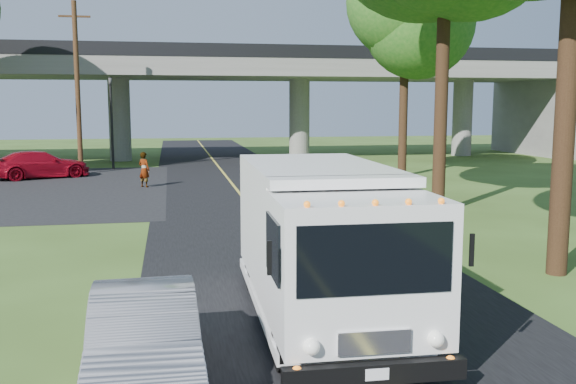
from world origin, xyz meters
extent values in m
plane|color=#38501C|center=(0.00, 0.00, 0.00)|extent=(120.00, 120.00, 0.00)
cube|color=black|center=(0.00, 10.00, 0.01)|extent=(7.00, 90.00, 0.02)
cube|color=gold|center=(0.00, 10.00, 0.03)|extent=(0.12, 90.00, 0.01)
cube|color=slate|center=(0.00, 32.00, 6.00)|extent=(50.00, 9.00, 1.20)
cube|color=black|center=(0.00, 27.60, 6.90)|extent=(50.00, 0.25, 0.80)
cube|color=black|center=(0.00, 36.40, 6.90)|extent=(50.00, 0.25, 0.80)
cube|color=slate|center=(25.00, 32.00, 3.00)|extent=(4.00, 10.00, 6.00)
cylinder|color=slate|center=(-6.00, 32.00, 2.70)|extent=(1.40, 1.40, 5.40)
cylinder|color=slate|center=(6.00, 32.00, 2.70)|extent=(1.40, 1.40, 5.40)
cylinder|color=slate|center=(18.00, 32.00, 2.70)|extent=(1.40, 1.40, 5.40)
cylinder|color=black|center=(-6.00, 26.00, 2.60)|extent=(0.14, 0.14, 5.20)
imported|color=black|center=(-6.00, 26.00, 4.60)|extent=(0.18, 0.22, 1.10)
cylinder|color=#472D19|center=(-7.50, 24.00, 4.50)|extent=(0.26, 0.26, 9.00)
cube|color=#472D19|center=(-7.50, 24.00, 8.20)|extent=(1.60, 0.10, 0.10)
cylinder|color=#382314|center=(5.50, 1.00, 3.50)|extent=(0.44, 0.44, 7.00)
cylinder|color=#382314|center=(6.20, 9.00, 3.85)|extent=(0.44, 0.44, 7.70)
cylinder|color=#382314|center=(9.00, 20.00, 3.32)|extent=(0.44, 0.44, 6.65)
sphere|color=#1B5817|center=(9.00, 20.00, 8.20)|extent=(5.58, 5.58, 5.58)
sphere|color=#1B5817|center=(9.50, 19.60, 8.50)|extent=(4.96, 4.96, 4.96)
cube|color=white|center=(-0.27, -0.22, 1.59)|extent=(2.36, 4.23, 2.14)
cube|color=white|center=(-0.32, -3.17, 1.50)|extent=(2.32, 1.76, 1.95)
cube|color=black|center=(-0.34, -4.01, 1.81)|extent=(2.00, 0.11, 0.90)
cube|color=black|center=(-0.34, -4.10, 0.36)|extent=(2.38, 0.22, 0.27)
cube|color=white|center=(-0.28, -0.60, 0.29)|extent=(2.39, 5.56, 0.17)
cylinder|color=black|center=(-1.29, -2.96, 0.43)|extent=(0.28, 0.86, 0.86)
cylinder|color=black|center=(0.65, -3.00, 0.43)|extent=(0.28, 0.86, 0.86)
cylinder|color=black|center=(-1.22, 1.03, 0.43)|extent=(0.28, 0.86, 0.86)
cylinder|color=black|center=(0.72, 1.00, 0.43)|extent=(0.28, 0.86, 0.86)
imported|color=maroon|center=(-9.24, 22.36, 0.69)|extent=(5.13, 3.68, 1.38)
imported|color=gray|center=(-3.20, -3.21, 0.65)|extent=(1.51, 3.98, 1.30)
imported|color=gray|center=(-3.97, 17.77, 0.80)|extent=(0.69, 0.67, 1.60)
camera|label=1|loc=(-2.81, -11.44, 3.72)|focal=40.00mm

